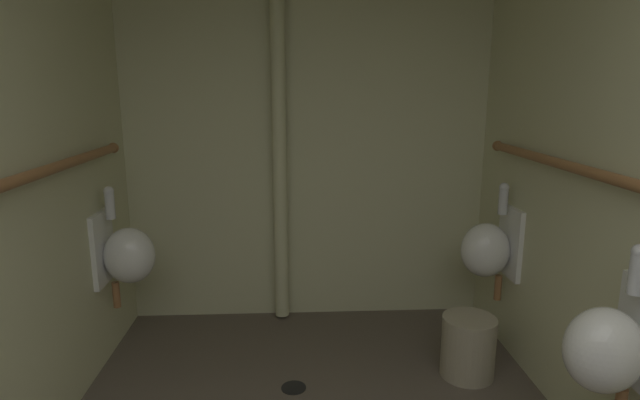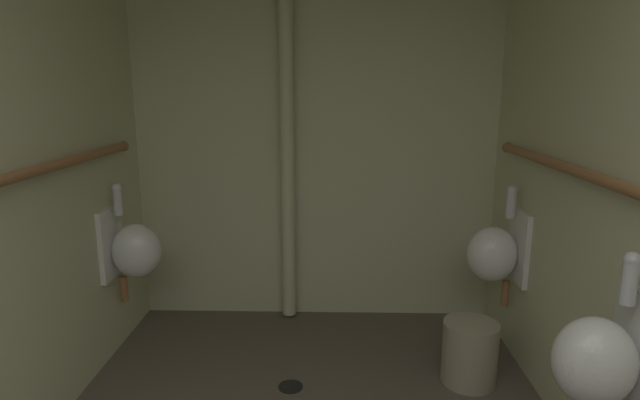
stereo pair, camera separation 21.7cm
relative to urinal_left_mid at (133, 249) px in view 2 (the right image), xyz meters
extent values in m
cube|color=beige|center=(1.11, 0.60, 0.68)|extent=(2.64, 0.06, 2.70)
ellipsoid|color=white|center=(0.02, 0.00, -0.01)|extent=(0.30, 0.26, 0.34)
cube|color=white|center=(-0.13, 0.00, 0.04)|extent=(0.03, 0.30, 0.44)
cylinder|color=silver|center=(-0.07, 0.00, 0.30)|extent=(0.06, 0.06, 0.16)
sphere|color=silver|center=(-0.07, 0.00, 0.38)|extent=(0.06, 0.06, 0.06)
cylinder|color=#936038|center=(-0.08, 0.00, -0.26)|extent=(0.04, 0.04, 0.16)
ellipsoid|color=white|center=(2.20, -1.25, -0.01)|extent=(0.30, 0.26, 0.34)
cube|color=white|center=(2.35, -1.25, 0.04)|extent=(0.03, 0.30, 0.44)
cylinder|color=silver|center=(2.29, -1.25, 0.30)|extent=(0.06, 0.06, 0.16)
sphere|color=silver|center=(2.29, -1.25, 0.38)|extent=(0.06, 0.06, 0.06)
ellipsoid|color=white|center=(2.20, -0.01, -0.01)|extent=(0.30, 0.26, 0.34)
cube|color=white|center=(2.35, -0.01, 0.04)|extent=(0.03, 0.30, 0.44)
cylinder|color=silver|center=(2.29, -0.01, 0.30)|extent=(0.06, 0.06, 0.16)
sphere|color=silver|center=(2.29, -0.01, 0.38)|extent=(0.06, 0.06, 0.06)
cylinder|color=#936038|center=(2.30, -0.01, -0.26)|extent=(0.04, 0.04, 0.16)
sphere|color=#936038|center=(-0.09, 0.20, 0.61)|extent=(0.06, 0.06, 0.06)
sphere|color=#936038|center=(2.31, 0.19, 0.61)|extent=(0.06, 0.06, 0.06)
cylinder|color=beige|center=(0.92, 0.49, 0.68)|extent=(0.10, 0.10, 2.65)
cylinder|color=black|center=(1.00, -0.41, -0.67)|extent=(0.14, 0.14, 0.01)
cylinder|color=#9E937A|center=(2.01, -0.32, -0.49)|extent=(0.31, 0.31, 0.36)
camera|label=1|loc=(1.01, -2.98, 0.98)|focal=28.72mm
camera|label=2|loc=(1.23, -2.98, 0.98)|focal=28.72mm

